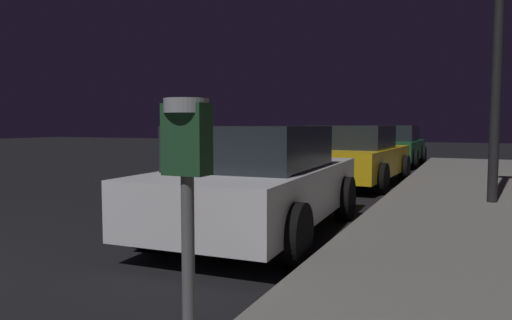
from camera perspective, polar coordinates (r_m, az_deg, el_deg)
The scene contains 4 objects.
parking_meter at distance 2.00m, azimuth -8.35°, elevation -2.44°, with size 0.19×0.19×1.40m.
car_white at distance 6.24m, azimuth 0.30°, elevation -2.50°, with size 2.15×4.21×1.43m.
car_yellow_cab at distance 11.58m, azimuth 11.80°, elevation 0.50°, with size 2.27×4.45×1.43m.
car_green at distance 17.45m, azimuth 16.17°, elevation 1.73°, with size 2.12×4.04×1.43m.
Camera 1 is at (5.40, -1.77, 1.44)m, focal length 32.94 mm.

